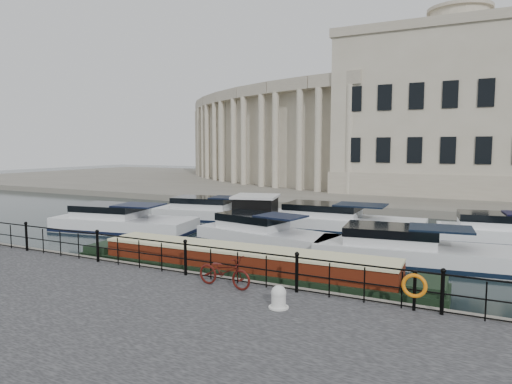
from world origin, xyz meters
TOP-DOWN VIEW (x-y plane):
  - ground_plane at (0.00, 0.00)m, footprint 160.00×160.00m
  - far_bank at (0.00, 39.00)m, footprint 120.00×42.00m
  - railing at (0.00, -2.25)m, footprint 24.14×0.14m
  - civic_building at (-1.00, 34.71)m, footprint 53.55×31.84m
  - bicycle at (1.83, -2.79)m, footprint 1.92×0.79m
  - mooring_bollard at (4.06, -3.70)m, footprint 0.55×0.55m
  - life_ring_post at (7.32, -2.33)m, footprint 0.65×0.18m
  - narrowboat at (1.08, -0.27)m, footprint 14.05×2.31m
  - harbour_hut at (-2.68, 8.26)m, footprint 3.89×3.49m
  - cabin_cruisers at (-0.55, 8.08)m, footprint 27.26×9.87m

SIDE VIEW (x-z plane):
  - ground_plane at x=0.00m, z-range 0.00..0.00m
  - far_bank at x=0.00m, z-range 0.00..0.55m
  - narrowboat at x=1.08m, z-range -0.39..1.12m
  - cabin_cruisers at x=-0.55m, z-range -0.63..1.36m
  - mooring_bollard at x=4.06m, z-range 0.53..1.15m
  - harbour_hut at x=-2.68m, z-range -0.15..2.06m
  - bicycle at x=1.83m, z-range 0.55..1.54m
  - railing at x=0.00m, z-range 0.59..1.81m
  - life_ring_post at x=7.32m, z-range 0.68..1.75m
  - civic_building at x=-1.00m, z-range -1.39..15.46m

